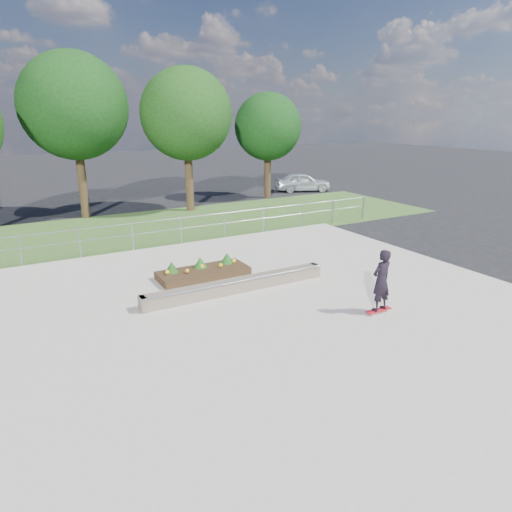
{
  "coord_description": "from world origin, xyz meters",
  "views": [
    {
      "loc": [
        -6.35,
        -10.05,
        5.23
      ],
      "look_at": [
        0.2,
        1.5,
        1.1
      ],
      "focal_mm": 32.0,
      "sensor_mm": 36.0,
      "label": 1
    }
  ],
  "objects": [
    {
      "name": "fence",
      "position": [
        0.0,
        7.5,
        0.77
      ],
      "size": [
        20.06,
        0.06,
        1.2
      ],
      "color": "gray",
      "rests_on": "ground"
    },
    {
      "name": "grass_verge",
      "position": [
        0.0,
        11.0,
        0.01
      ],
      "size": [
        30.0,
        8.0,
        0.02
      ],
      "primitive_type": "cube",
      "color": "#335522",
      "rests_on": "ground"
    },
    {
      "name": "parked_car",
      "position": [
        12.51,
        16.48,
        0.66
      ],
      "size": [
        4.2,
        2.89,
        1.33
      ],
      "primitive_type": "imported",
      "rotation": [
        0.0,
        0.0,
        1.19
      ],
      "color": "silver",
      "rests_on": "ground"
    },
    {
      "name": "planter_bed",
      "position": [
        -0.81,
        3.32,
        0.24
      ],
      "size": [
        3.0,
        1.2,
        0.61
      ],
      "color": "black",
      "rests_on": "concrete_slab"
    },
    {
      "name": "ground",
      "position": [
        0.0,
        0.0,
        0.0
      ],
      "size": [
        120.0,
        120.0,
        0.0
      ],
      "primitive_type": "plane",
      "color": "black",
      "rests_on": "ground"
    },
    {
      "name": "tree_far_right",
      "position": [
        9.0,
        15.5,
        4.48
      ],
      "size": [
        4.2,
        4.2,
        6.6
      ],
      "color": "black",
      "rests_on": "ground"
    },
    {
      "name": "grind_ledge",
      "position": [
        -0.45,
        1.51,
        0.26
      ],
      "size": [
        6.0,
        0.44,
        0.43
      ],
      "color": "brown",
      "rests_on": "concrete_slab"
    },
    {
      "name": "skateboarder",
      "position": [
        2.2,
        -1.76,
        0.99
      ],
      "size": [
        0.8,
        0.47,
        1.79
      ],
      "color": "silver",
      "rests_on": "concrete_slab"
    },
    {
      "name": "tree_mid_left",
      "position": [
        -2.5,
        15.0,
        5.61
      ],
      "size": [
        5.25,
        5.25,
        8.25
      ],
      "color": "#2F2113",
      "rests_on": "ground"
    },
    {
      "name": "tree_mid_right",
      "position": [
        3.0,
        14.0,
        5.23
      ],
      "size": [
        4.9,
        4.9,
        7.7
      ],
      "color": "#312113",
      "rests_on": "ground"
    },
    {
      "name": "concrete_slab",
      "position": [
        0.0,
        0.0,
        0.03
      ],
      "size": [
        15.0,
        15.0,
        0.06
      ],
      "primitive_type": "cube",
      "color": "#A6A094",
      "rests_on": "ground"
    }
  ]
}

